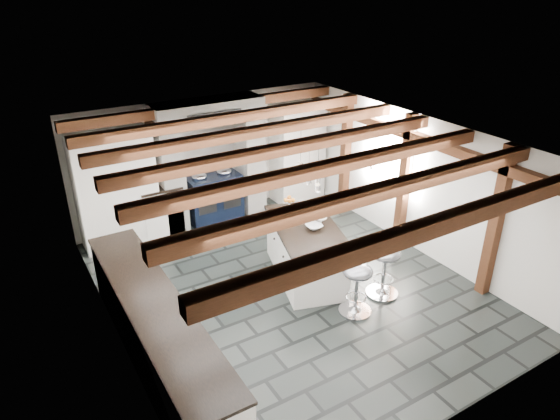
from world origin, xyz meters
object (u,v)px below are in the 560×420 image
kitchen_island (306,250)px  bar_stool_far (357,280)px  bar_stool_near (384,262)px  range_cooker (213,197)px

kitchen_island → bar_stool_far: bearing=-69.3°
bar_stool_far → bar_stool_near: bearing=17.1°
range_cooker → kitchen_island: (0.40, -2.54, -0.02)m
range_cooker → kitchen_island: size_ratio=0.52×
range_cooker → bar_stool_far: (0.48, -3.68, 0.06)m
kitchen_island → bar_stool_near: (0.69, -1.01, 0.10)m
kitchen_island → bar_stool_near: size_ratio=2.20×
bar_stool_near → bar_stool_far: bar_stool_near is taller
bar_stool_near → kitchen_island: bearing=113.5°
range_cooker → kitchen_island: bearing=-81.1°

